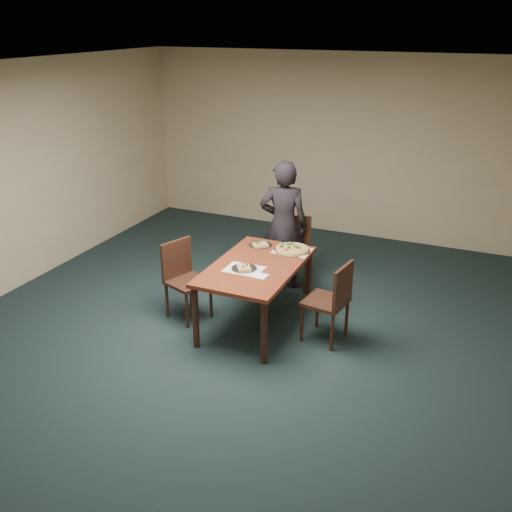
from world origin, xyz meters
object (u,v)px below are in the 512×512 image
at_px(chair_left, 183,275).
at_px(chair_right, 332,298).
at_px(chair_far, 293,247).
at_px(slice_plate_far, 260,245).
at_px(slice_plate_near, 244,268).
at_px(dining_table, 256,272).
at_px(pizza_pan, 292,249).
at_px(diner, 283,225).

bearing_deg(chair_left, chair_right, -65.79).
bearing_deg(chair_far, slice_plate_far, -119.84).
distance_m(chair_right, slice_plate_near, 0.99).
bearing_deg(chair_far, chair_left, -137.50).
xyz_separation_m(dining_table, pizza_pan, (0.22, 0.53, 0.11)).
xyz_separation_m(pizza_pan, slice_plate_far, (-0.40, -0.00, -0.01)).
bearing_deg(diner, dining_table, 78.83).
distance_m(pizza_pan, slice_plate_near, 0.76).
distance_m(diner, slice_plate_near, 1.27).
xyz_separation_m(dining_table, chair_far, (0.01, 1.18, -0.14)).
bearing_deg(slice_plate_near, diner, 91.77).
bearing_deg(pizza_pan, diner, 119.90).
relative_size(dining_table, chair_left, 1.65).
height_order(chair_left, diner, diner).
relative_size(dining_table, chair_right, 1.65).
height_order(pizza_pan, slice_plate_near, pizza_pan).
relative_size(diner, pizza_pan, 3.94).
bearing_deg(diner, slice_plate_far, 66.17).
relative_size(chair_right, diner, 0.55).
bearing_deg(slice_plate_near, chair_left, 176.73).
height_order(chair_left, slice_plate_far, chair_left).
xyz_separation_m(chair_left, slice_plate_near, (0.79, -0.05, 0.25)).
xyz_separation_m(chair_far, slice_plate_far, (-0.19, -0.65, 0.25)).
bearing_deg(chair_far, slice_plate_near, -107.02).
bearing_deg(diner, chair_left, 41.73).
relative_size(chair_left, slice_plate_far, 3.25).
relative_size(diner, slice_plate_near, 5.94).
height_order(chair_right, pizza_pan, chair_right).
relative_size(diner, slice_plate_far, 5.94).
relative_size(chair_right, slice_plate_far, 3.25).
bearing_deg(slice_plate_far, chair_left, -136.25).
distance_m(chair_left, pizza_pan, 1.29).
relative_size(chair_far, chair_left, 1.00).
xyz_separation_m(dining_table, diner, (-0.11, 1.10, 0.17)).
bearing_deg(slice_plate_far, diner, 82.81).
bearing_deg(chair_right, slice_plate_near, -70.32).
bearing_deg(pizza_pan, dining_table, -112.74).
relative_size(chair_far, chair_right, 1.00).
bearing_deg(diner, pizza_pan, 103.27).
bearing_deg(chair_left, diner, -11.65).
bearing_deg(dining_table, slice_plate_near, -111.35).
xyz_separation_m(chair_far, chair_right, (0.87, -1.18, 0.00)).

